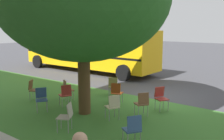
{
  "coord_description": "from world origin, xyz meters",
  "views": [
    {
      "loc": [
        -5.29,
        10.1,
        3.16
      ],
      "look_at": [
        1.9,
        0.75,
        1.17
      ],
      "focal_mm": 42.07,
      "sensor_mm": 36.0,
      "label": 1
    }
  ],
  "objects_px": {
    "chair_7": "(142,102)",
    "school_bus": "(87,46)",
    "chair_8": "(66,94)",
    "chair_0": "(33,88)",
    "chair_2": "(161,97)",
    "chair_10": "(113,85)",
    "chair_9": "(133,128)",
    "chair_4": "(117,92)",
    "chair_5": "(67,115)",
    "chair_1": "(41,98)",
    "chair_3": "(67,88)",
    "chair_6": "(113,105)"
  },
  "relations": [
    {
      "from": "chair_10",
      "to": "school_bus",
      "type": "bearing_deg",
      "value": -37.73
    },
    {
      "from": "chair_6",
      "to": "chair_10",
      "type": "xyz_separation_m",
      "value": [
        1.84,
        -2.43,
        0.0
      ]
    },
    {
      "from": "chair_5",
      "to": "chair_8",
      "type": "relative_size",
      "value": 1.0
    },
    {
      "from": "chair_1",
      "to": "chair_10",
      "type": "bearing_deg",
      "value": -104.5
    },
    {
      "from": "chair_7",
      "to": "school_bus",
      "type": "distance_m",
      "value": 9.98
    },
    {
      "from": "chair_0",
      "to": "chair_4",
      "type": "distance_m",
      "value": 3.61
    },
    {
      "from": "chair_0",
      "to": "chair_9",
      "type": "bearing_deg",
      "value": 169.12
    },
    {
      "from": "chair_1",
      "to": "chair_3",
      "type": "distance_m",
      "value": 1.6
    },
    {
      "from": "chair_4",
      "to": "chair_7",
      "type": "bearing_deg",
      "value": 157.56
    },
    {
      "from": "chair_4",
      "to": "chair_8",
      "type": "relative_size",
      "value": 1.0
    },
    {
      "from": "chair_4",
      "to": "chair_2",
      "type": "bearing_deg",
      "value": -167.26
    },
    {
      "from": "chair_7",
      "to": "school_bus",
      "type": "xyz_separation_m",
      "value": [
        8.0,
        -5.83,
        1.24
      ]
    },
    {
      "from": "chair_7",
      "to": "chair_8",
      "type": "bearing_deg",
      "value": 15.13
    },
    {
      "from": "chair_1",
      "to": "chair_2",
      "type": "bearing_deg",
      "value": -140.79
    },
    {
      "from": "chair_10",
      "to": "chair_8",
      "type": "bearing_deg",
      "value": 76.2
    },
    {
      "from": "chair_10",
      "to": "chair_9",
      "type": "bearing_deg",
      "value": 133.11
    },
    {
      "from": "chair_3",
      "to": "chair_5",
      "type": "bearing_deg",
      "value": 136.98
    },
    {
      "from": "chair_10",
      "to": "school_bus",
      "type": "relative_size",
      "value": 0.08
    },
    {
      "from": "chair_4",
      "to": "chair_8",
      "type": "distance_m",
      "value": 2.05
    },
    {
      "from": "chair_1",
      "to": "chair_0",
      "type": "bearing_deg",
      "value": -25.78
    },
    {
      "from": "chair_1",
      "to": "chair_7",
      "type": "relative_size",
      "value": 1.0
    },
    {
      "from": "chair_0",
      "to": "chair_8",
      "type": "bearing_deg",
      "value": -172.28
    },
    {
      "from": "chair_0",
      "to": "chair_7",
      "type": "xyz_separation_m",
      "value": [
        -4.79,
        -1.06,
        0.0
      ]
    },
    {
      "from": "school_bus",
      "to": "chair_6",
      "type": "bearing_deg",
      "value": 137.7
    },
    {
      "from": "chair_4",
      "to": "chair_6",
      "type": "relative_size",
      "value": 1.0
    },
    {
      "from": "chair_7",
      "to": "school_bus",
      "type": "bearing_deg",
      "value": -36.09
    },
    {
      "from": "chair_0",
      "to": "chair_2",
      "type": "xyz_separation_m",
      "value": [
        -4.96,
        -2.12,
        0.0
      ]
    },
    {
      "from": "chair_2",
      "to": "chair_9",
      "type": "height_order",
      "value": "same"
    },
    {
      "from": "chair_3",
      "to": "chair_9",
      "type": "bearing_deg",
      "value": 156.96
    },
    {
      "from": "chair_0",
      "to": "chair_9",
      "type": "relative_size",
      "value": 1.0
    },
    {
      "from": "chair_1",
      "to": "chair_2",
      "type": "distance_m",
      "value": 4.49
    },
    {
      "from": "chair_1",
      "to": "chair_9",
      "type": "distance_m",
      "value": 4.35
    },
    {
      "from": "chair_6",
      "to": "chair_4",
      "type": "bearing_deg",
      "value": -57.31
    },
    {
      "from": "chair_5",
      "to": "school_bus",
      "type": "relative_size",
      "value": 0.08
    },
    {
      "from": "chair_3",
      "to": "chair_8",
      "type": "relative_size",
      "value": 1.0
    },
    {
      "from": "chair_1",
      "to": "chair_4",
      "type": "height_order",
      "value": "same"
    },
    {
      "from": "chair_0",
      "to": "chair_3",
      "type": "distance_m",
      "value": 1.45
    },
    {
      "from": "chair_0",
      "to": "chair_6",
      "type": "relative_size",
      "value": 1.0
    },
    {
      "from": "chair_8",
      "to": "school_bus",
      "type": "xyz_separation_m",
      "value": [
        4.98,
        -6.65,
        1.24
      ]
    },
    {
      "from": "chair_1",
      "to": "chair_7",
      "type": "height_order",
      "value": "same"
    },
    {
      "from": "chair_10",
      "to": "chair_2",
      "type": "bearing_deg",
      "value": 169.87
    },
    {
      "from": "chair_4",
      "to": "chair_10",
      "type": "xyz_separation_m",
      "value": [
        0.84,
        -0.87,
        0.0
      ]
    },
    {
      "from": "chair_3",
      "to": "chair_7",
      "type": "bearing_deg",
      "value": -176.79
    },
    {
      "from": "chair_3",
      "to": "school_bus",
      "type": "distance_m",
      "value": 7.57
    },
    {
      "from": "chair_0",
      "to": "chair_1",
      "type": "distance_m",
      "value": 1.64
    },
    {
      "from": "chair_4",
      "to": "chair_5",
      "type": "distance_m",
      "value": 3.23
    },
    {
      "from": "chair_3",
      "to": "chair_4",
      "type": "bearing_deg",
      "value": -156.61
    },
    {
      "from": "chair_5",
      "to": "chair_6",
      "type": "bearing_deg",
      "value": -107.4
    },
    {
      "from": "chair_4",
      "to": "chair_6",
      "type": "bearing_deg",
      "value": 122.69
    },
    {
      "from": "chair_3",
      "to": "chair_10",
      "type": "distance_m",
      "value": 2.09
    }
  ]
}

